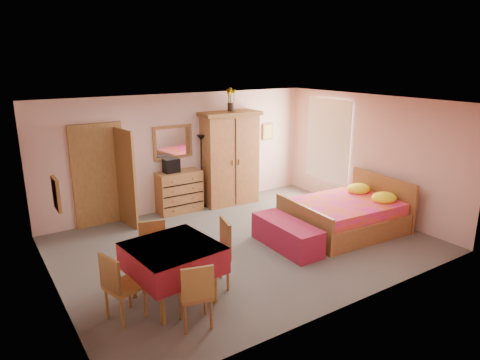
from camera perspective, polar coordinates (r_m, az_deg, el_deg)
floor at (r=8.03m, az=0.58°, el=-8.52°), size 6.50×6.50×0.00m
ceiling at (r=7.35m, az=0.64°, el=10.27°), size 6.50×6.50×0.00m
wall_back at (r=9.71m, az=-7.64°, el=3.73°), size 6.50×0.10×2.60m
wall_front at (r=5.78m, az=14.57°, el=-5.06°), size 6.50×0.10×2.60m
wall_left at (r=6.46m, az=-24.18°, el=-3.78°), size 0.10×5.00×2.60m
wall_right at (r=9.73m, az=16.75°, el=3.22°), size 0.10×5.00×2.60m
doorway at (r=9.11m, az=-18.30°, el=0.48°), size 1.06×0.12×2.15m
window at (r=10.47m, az=11.68°, el=5.26°), size 0.08×1.40×1.95m
picture_left at (r=5.77m, az=-23.32°, el=-1.72°), size 0.04×0.32×0.42m
picture_back at (r=10.84m, az=3.69°, el=6.45°), size 0.30×0.04×0.40m
chest_of_drawers at (r=9.63m, az=-8.14°, el=-1.53°), size 0.99×0.50×0.93m
wall_mirror at (r=9.56m, az=-8.94°, el=5.02°), size 0.94×0.09×0.74m
stereo at (r=9.41m, az=-9.15°, el=1.91°), size 0.34×0.25×0.31m
floor_lamp at (r=9.81m, az=-5.11°, el=1.16°), size 0.28×0.28×1.67m
wardrobe at (r=9.97m, az=-1.40°, el=2.92°), size 1.43×0.81×2.17m
sunflower_vase at (r=9.81m, az=-1.25°, el=10.67°), size 0.22×0.22×0.52m
bed at (r=8.72m, az=13.76°, el=-3.46°), size 2.27×1.84×1.00m
bench at (r=7.85m, az=6.23°, el=-7.26°), size 0.58×1.49×0.49m
dining_table at (r=6.20m, az=-8.85°, el=-12.16°), size 1.26×1.26×0.84m
chair_south at (r=5.64m, az=-6.03°, el=-14.75°), size 0.50×0.50×0.90m
chair_north at (r=6.77m, az=-11.31°, el=-9.49°), size 0.50×0.50×0.91m
chair_west at (r=5.92m, az=-15.15°, el=-13.43°), size 0.53×0.53×0.95m
chair_east at (r=6.45m, az=-3.77°, el=-9.88°), size 0.57×0.57×1.04m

